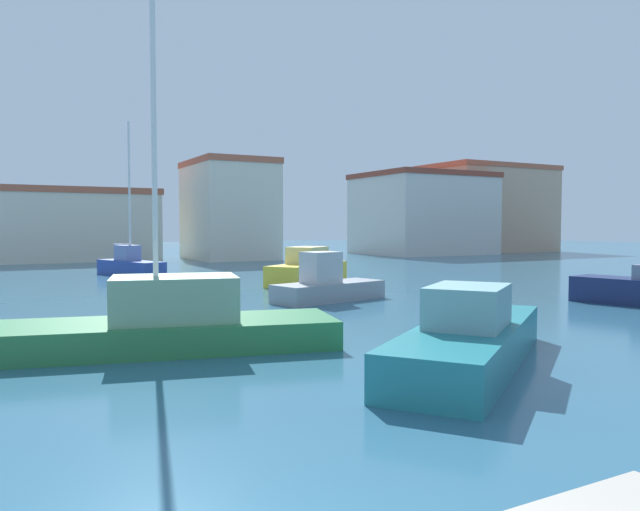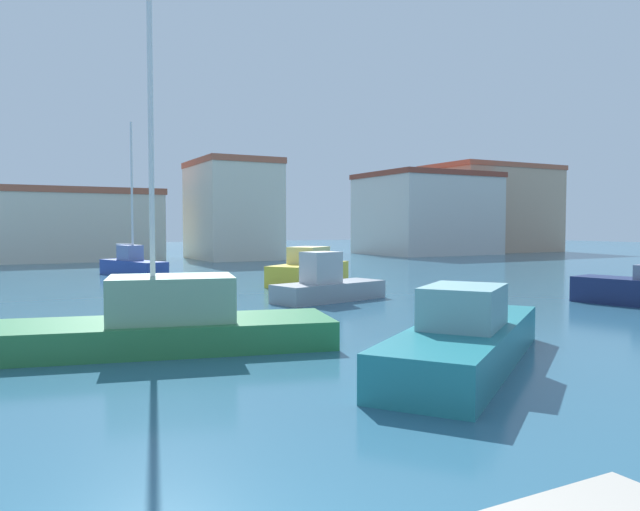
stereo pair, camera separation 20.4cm
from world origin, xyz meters
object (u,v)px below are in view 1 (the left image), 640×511
at_px(sailboat_green_near_pier, 162,323).
at_px(sailboat_blue_distant_east, 130,265).
at_px(motorboat_grey_far_right, 327,286).
at_px(motorboat_yellow_behind_lamppost, 308,270).
at_px(motorboat_teal_center_channel, 470,338).

bearing_deg(sailboat_green_near_pier, sailboat_blue_distant_east, 80.72).
bearing_deg(motorboat_grey_far_right, motorboat_yellow_behind_lamppost, 68.86).
distance_m(sailboat_green_near_pier, motorboat_grey_far_right, 9.81).
distance_m(motorboat_yellow_behind_lamppost, sailboat_green_near_pier, 15.98).
bearing_deg(sailboat_green_near_pier, motorboat_teal_center_channel, -41.66).
xyz_separation_m(motorboat_teal_center_channel, sailboat_green_near_pier, (-5.09, 4.53, 0.06)).
relative_size(sailboat_blue_distant_east, sailboat_green_near_pier, 0.77).
relative_size(sailboat_blue_distant_east, motorboat_teal_center_channel, 1.27).
relative_size(motorboat_yellow_behind_lamppost, motorboat_grey_far_right, 1.15).
bearing_deg(motorboat_teal_center_channel, motorboat_yellow_behind_lamppost, 73.35).
distance_m(motorboat_teal_center_channel, motorboat_yellow_behind_lamppost, 17.62).
relative_size(sailboat_blue_distant_east, motorboat_grey_far_right, 1.80).
height_order(motorboat_teal_center_channel, motorboat_grey_far_right, motorboat_grey_far_right).
bearing_deg(motorboat_teal_center_channel, motorboat_grey_far_right, 76.12).
bearing_deg(motorboat_grey_far_right, sailboat_blue_distant_east, 105.54).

